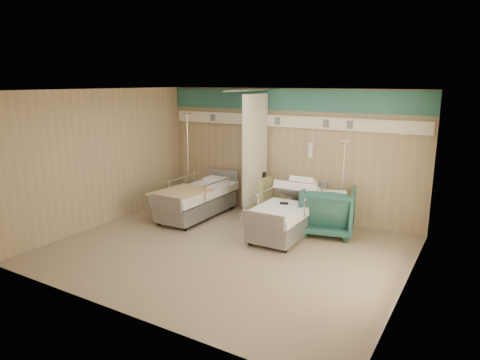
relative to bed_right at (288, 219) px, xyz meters
The scene contains 13 objects.
ground 1.47m from the bed_right, 114.78° to the right, with size 6.00×5.00×0.00m, color gray.
room_walls 1.97m from the bed_right, 121.10° to the right, with size 6.04×5.04×2.82m.
bed_right is the anchor object (origin of this frame).
bed_left 2.20m from the bed_right, behind, with size 1.00×2.16×0.63m, color white, non-canonical shape.
bedside_cabinet 1.46m from the bed_right, 141.95° to the left, with size 0.50×0.48×0.85m, color #D6D486.
visitor_armchair 0.80m from the bed_right, 34.31° to the left, with size 1.00×1.03×0.94m, color #1E4C47.
waffle_blanket 1.03m from the bed_right, 31.45° to the left, with size 0.65×0.58×0.07m, color white.
iv_stand_right 1.17m from the bed_right, 47.99° to the left, with size 0.32×0.32×1.81m.
iv_stand_left 3.06m from the bed_right, 166.53° to the left, with size 0.40×0.40×2.22m.
call_remote 0.35m from the bed_right, 116.43° to the right, with size 0.16×0.07×0.04m, color black.
tan_blanket 2.35m from the bed_right, 168.56° to the right, with size 0.92×1.16×0.04m, color tan.
toiletry_bag 1.59m from the bed_right, 139.65° to the left, with size 0.21×0.13×0.11m, color black.
white_cup 1.64m from the bed_right, 142.31° to the left, with size 0.09×0.09×0.13m, color white.
Camera 1 is at (3.87, -6.05, 2.95)m, focal length 32.00 mm.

